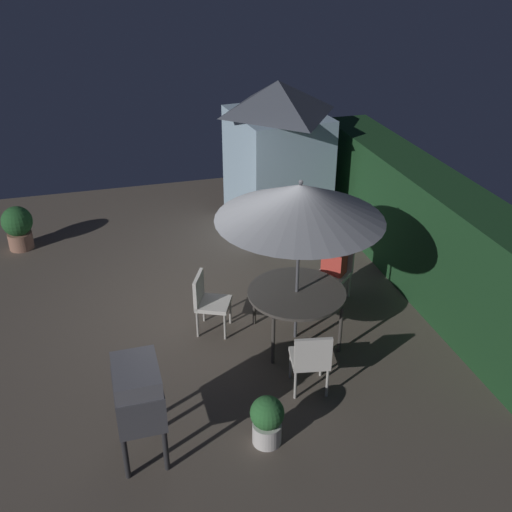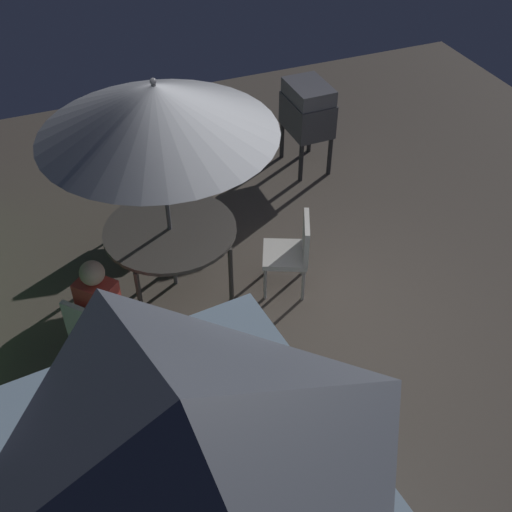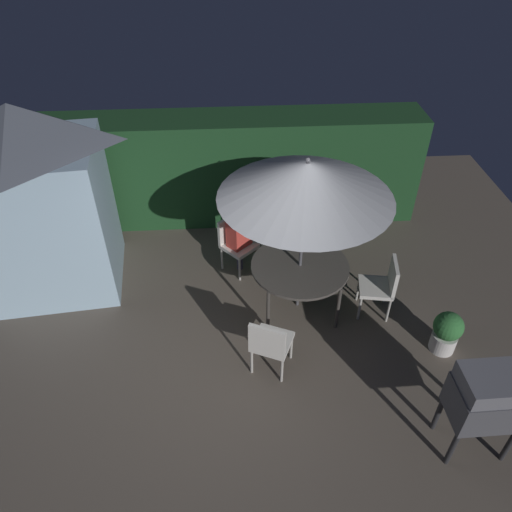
# 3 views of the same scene
# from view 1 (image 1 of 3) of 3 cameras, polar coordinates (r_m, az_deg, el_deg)

# --- Properties ---
(ground_plane) EXTENTS (11.00, 11.00, 0.00)m
(ground_plane) POSITION_cam_1_polar(r_m,az_deg,el_deg) (9.32, -4.28, -5.16)
(ground_plane) COLOR brown
(hedge_backdrop) EXTENTS (6.72, 0.88, 1.89)m
(hedge_backdrop) POSITION_cam_1_polar(r_m,az_deg,el_deg) (10.00, 15.58, 2.48)
(hedge_backdrop) COLOR #193D1E
(hedge_backdrop) RESTS_ON ground
(garden_shed) EXTENTS (2.09, 1.82, 2.85)m
(garden_shed) POSITION_cam_1_polar(r_m,az_deg,el_deg) (11.37, 2.01, 9.44)
(garden_shed) COLOR #9EBCD1
(garden_shed) RESTS_ON ground
(patio_table) EXTENTS (1.37, 1.37, 0.77)m
(patio_table) POSITION_cam_1_polar(r_m,az_deg,el_deg) (8.35, 3.89, -3.69)
(patio_table) COLOR #47423D
(patio_table) RESTS_ON ground
(patio_umbrella) EXTENTS (2.22, 2.22, 2.41)m
(patio_umbrella) POSITION_cam_1_polar(r_m,az_deg,el_deg) (7.70, 4.22, 5.14)
(patio_umbrella) COLOR #4C4C51
(patio_umbrella) RESTS_ON ground
(bbq_grill) EXTENTS (0.71, 0.51, 1.20)m
(bbq_grill) POSITION_cam_1_polar(r_m,az_deg,el_deg) (6.62, -11.14, -12.70)
(bbq_grill) COLOR #47474C
(bbq_grill) RESTS_ON ground
(chair_near_shed) EXTENTS (0.65, 0.65, 0.90)m
(chair_near_shed) POSITION_cam_1_polar(r_m,az_deg,el_deg) (9.45, 7.61, -1.14)
(chair_near_shed) COLOR silver
(chair_near_shed) RESTS_ON ground
(chair_far_side) EXTENTS (0.61, 0.61, 0.90)m
(chair_far_side) POSITION_cam_1_polar(r_m,az_deg,el_deg) (8.62, -4.63, -4.11)
(chair_far_side) COLOR silver
(chair_far_side) RESTS_ON ground
(chair_toward_hedge) EXTENTS (0.54, 0.53, 0.90)m
(chair_toward_hedge) POSITION_cam_1_polar(r_m,az_deg,el_deg) (7.52, 5.23, -9.64)
(chair_toward_hedge) COLOR silver
(chair_toward_hedge) RESTS_ON ground
(potted_plant_by_shed) EXTENTS (0.39, 0.39, 0.63)m
(potted_plant_by_shed) POSITION_cam_1_polar(r_m,az_deg,el_deg) (6.97, 1.06, -15.28)
(potted_plant_by_shed) COLOR silver
(potted_plant_by_shed) RESTS_ON ground
(potted_plant_by_grill) EXTENTS (0.55, 0.55, 0.82)m
(potted_plant_by_grill) POSITION_cam_1_polar(r_m,az_deg,el_deg) (11.72, -21.69, 2.63)
(potted_plant_by_grill) COLOR #936651
(potted_plant_by_grill) RESTS_ON ground
(person_in_red) EXTENTS (0.41, 0.41, 1.26)m
(person_in_red) POSITION_cam_1_polar(r_m,az_deg,el_deg) (9.26, 7.49, 0.06)
(person_in_red) COLOR #CC3D33
(person_in_red) RESTS_ON ground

